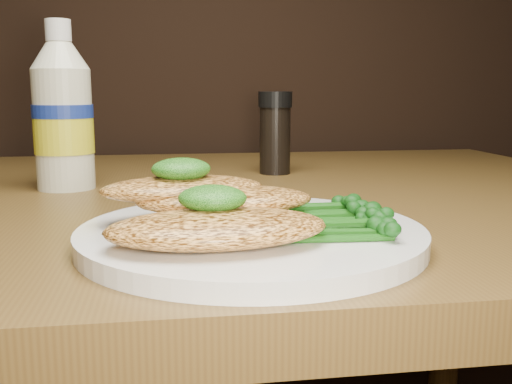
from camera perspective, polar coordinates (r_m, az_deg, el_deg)
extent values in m
cylinder|color=white|center=(0.46, -0.45, -4.22)|extent=(0.27, 0.27, 0.01)
ellipsoid|color=#F0A54C|center=(0.40, -3.76, -3.52)|extent=(0.16, 0.09, 0.02)
ellipsoid|color=#F0A54C|center=(0.46, -3.08, -0.77)|extent=(0.14, 0.07, 0.02)
ellipsoid|color=#F0A54C|center=(0.47, -7.13, 0.33)|extent=(0.14, 0.08, 0.02)
ellipsoid|color=black|center=(0.41, -4.25, -0.59)|extent=(0.06, 0.06, 0.02)
ellipsoid|color=black|center=(0.47, -7.29, 2.23)|extent=(0.05, 0.05, 0.02)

